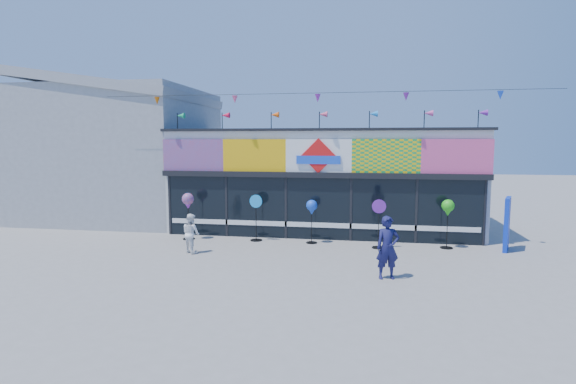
% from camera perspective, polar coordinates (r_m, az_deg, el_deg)
% --- Properties ---
extents(ground, '(80.00, 80.00, 0.00)m').
position_cam_1_polar(ground, '(13.49, 2.30, -9.11)').
color(ground, gray).
rests_on(ground, ground).
extents(kite_shop, '(16.00, 5.70, 5.31)m').
position_cam_1_polar(kite_shop, '(18.97, 4.64, 1.67)').
color(kite_shop, white).
rests_on(kite_shop, ground).
extents(neighbour_building, '(8.18, 7.20, 6.87)m').
position_cam_1_polar(neighbour_building, '(23.06, -20.76, 4.99)').
color(neighbour_building, '#9FA2A5').
rests_on(neighbour_building, ground).
extents(blue_sign, '(0.43, 0.88, 1.78)m').
position_cam_1_polar(blue_sign, '(16.58, 26.03, -3.66)').
color(blue_sign, '#0C2FBF').
rests_on(blue_sign, ground).
extents(spinner_0, '(0.44, 0.44, 1.73)m').
position_cam_1_polar(spinner_0, '(16.94, -12.58, -1.29)').
color(spinner_0, black).
rests_on(spinner_0, ground).
extents(spinner_1, '(0.48, 0.43, 1.69)m').
position_cam_1_polar(spinner_1, '(16.41, -4.08, -3.12)').
color(spinner_1, black).
rests_on(spinner_1, ground).
extents(spinner_2, '(0.39, 0.39, 1.56)m').
position_cam_1_polar(spinner_2, '(15.94, 3.03, -2.11)').
color(spinner_2, black).
rests_on(spinner_2, ground).
extents(spinner_3, '(0.47, 0.43, 1.67)m').
position_cam_1_polar(spinner_3, '(15.54, 11.44, -3.82)').
color(spinner_3, black).
rests_on(spinner_3, ground).
extents(spinner_4, '(0.42, 0.42, 1.67)m').
position_cam_1_polar(spinner_4, '(16.07, 19.64, -2.08)').
color(spinner_4, black).
rests_on(spinner_4, ground).
extents(adult_man, '(0.69, 0.54, 1.67)m').
position_cam_1_polar(adult_man, '(12.17, 12.54, -6.91)').
color(adult_man, '#171748').
rests_on(adult_man, ground).
extents(child, '(0.72, 0.65, 1.29)m').
position_cam_1_polar(child, '(15.01, -12.21, -5.13)').
color(child, white).
rests_on(child, ground).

